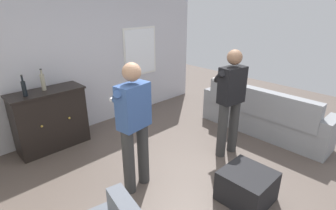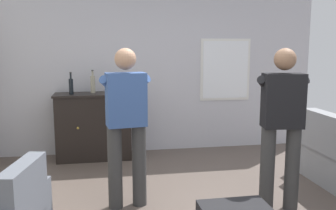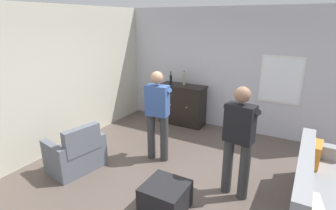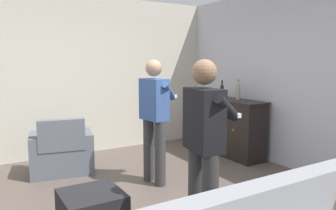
{
  "view_description": "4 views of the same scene",
  "coord_description": "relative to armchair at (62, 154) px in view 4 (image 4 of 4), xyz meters",
  "views": [
    {
      "loc": [
        -2.35,
        -1.86,
        2.32
      ],
      "look_at": [
        -0.17,
        0.4,
        1.06
      ],
      "focal_mm": 28.0,
      "sensor_mm": 36.0,
      "label": 1
    },
    {
      "loc": [
        -0.89,
        -3.31,
        1.71
      ],
      "look_at": [
        -0.23,
        0.38,
        1.11
      ],
      "focal_mm": 40.0,
      "sensor_mm": 36.0,
      "label": 2
    },
    {
      "loc": [
        1.68,
        -3.27,
        2.53
      ],
      "look_at": [
        -0.38,
        0.41,
        1.14
      ],
      "focal_mm": 28.0,
      "sensor_mm": 36.0,
      "label": 3
    },
    {
      "loc": [
        3.16,
        -1.57,
        1.67
      ],
      "look_at": [
        -0.36,
        0.54,
        1.11
      ],
      "focal_mm": 35.0,
      "sensor_mm": 36.0,
      "label": 4
    }
  ],
  "objects": [
    {
      "name": "ground",
      "position": [
        1.7,
        0.5,
        -0.29
      ],
      "size": [
        10.4,
        10.4,
        0.0
      ],
      "primitive_type": "plane",
      "color": "brown"
    },
    {
      "name": "wall_back_with_window",
      "position": [
        1.73,
        3.15,
        1.11
      ],
      "size": [
        5.2,
        0.15,
        2.8
      ],
      "color": "silver",
      "rests_on": "ground"
    },
    {
      "name": "wall_side_left",
      "position": [
        -0.96,
        0.5,
        1.11
      ],
      "size": [
        0.12,
        5.2,
        2.8
      ],
      "primitive_type": "cube",
      "color": "beige",
      "rests_on": "ground"
    },
    {
      "name": "armchair",
      "position": [
        0.0,
        0.0,
        0.0
      ],
      "size": [
        0.79,
        0.98,
        0.85
      ],
      "color": "slate",
      "rests_on": "ground"
    },
    {
      "name": "sideboard_cabinet",
      "position": [
        0.68,
        2.8,
        0.21
      ],
      "size": [
        1.14,
        0.49,
        1.0
      ],
      "color": "black",
      "rests_on": "ground"
    },
    {
      "name": "bottle_wine_green",
      "position": [
        0.37,
        2.74,
        0.84
      ],
      "size": [
        0.06,
        0.06,
        0.32
      ],
      "color": "black",
      "rests_on": "sideboard_cabinet"
    },
    {
      "name": "bottle_liquor_amber",
      "position": [
        0.68,
        2.84,
        0.85
      ],
      "size": [
        0.07,
        0.07,
        0.34
      ],
      "color": "gray",
      "rests_on": "sideboard_cabinet"
    },
    {
      "name": "person_standing_left",
      "position": [
        1.05,
        1.0,
        0.65
      ],
      "size": [
        0.55,
        0.5,
        1.68
      ],
      "color": "#383838",
      "rests_on": "ground"
    },
    {
      "name": "person_standing_right",
      "position": [
        2.61,
        0.66,
        0.65
      ],
      "size": [
        0.55,
        0.5,
        1.68
      ],
      "color": "#383838",
      "rests_on": "ground"
    }
  ]
}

